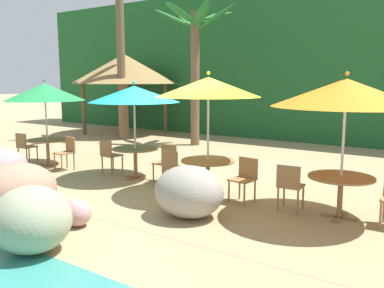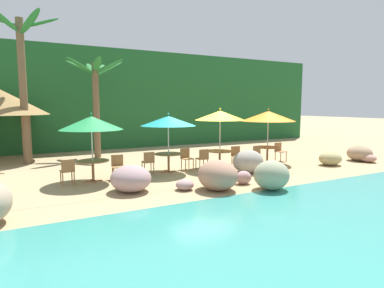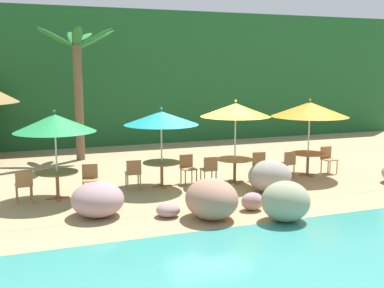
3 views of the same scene
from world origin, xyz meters
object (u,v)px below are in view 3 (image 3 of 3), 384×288
umbrella_orange (310,109)px  dining_table_orange (308,157)px  chair_green_seaward (90,178)px  chair_green_inland (24,184)px  umbrella_green (55,123)px  chair_orange_seaward (328,158)px  umbrella_yellow (236,110)px  chair_orange_inland (288,163)px  dining_table_yellow (235,163)px  chair_yellow_inland (209,168)px  umbrella_teal (161,118)px  palm_tree_second (78,68)px  chair_yellow_seaward (260,164)px  dining_table_teal (162,166)px  chair_teal_seaward (188,167)px  dining_table_green (57,176)px  chair_teal_inland (133,172)px

umbrella_orange → dining_table_orange: 1.53m
chair_green_seaward → chair_green_inland: size_ratio=1.00×
umbrella_green → dining_table_orange: umbrella_green is taller
dining_table_orange → chair_orange_seaward: 0.86m
chair_green_seaward → chair_green_inland: bearing=-176.2°
umbrella_yellow → chair_orange_inland: umbrella_yellow is taller
chair_green_seaward → umbrella_orange: 7.17m
chair_orange_seaward → chair_orange_inland: (-1.69, -0.27, 0.00)m
dining_table_yellow → chair_yellow_inland: (-0.85, -0.05, -0.10)m
umbrella_teal → palm_tree_second: 5.56m
umbrella_green → umbrella_yellow: size_ratio=0.94×
chair_green_inland → chair_yellow_seaward: same height
dining_table_teal → palm_tree_second: bearing=108.1°
chair_teal_seaward → chair_yellow_inland: size_ratio=1.00×
umbrella_green → dining_table_green: size_ratio=2.16×
dining_table_yellow → umbrella_teal: bearing=173.1°
dining_table_teal → dining_table_yellow: size_ratio=1.00×
umbrella_green → dining_table_yellow: (5.20, 0.01, -1.42)m
dining_table_yellow → umbrella_orange: umbrella_orange is taller
dining_table_teal → chair_teal_seaward: size_ratio=1.26×
dining_table_green → chair_teal_seaward: chair_teal_seaward is taller
umbrella_yellow → chair_orange_inland: size_ratio=2.90×
chair_green_seaward → umbrella_green: bearing=177.5°
chair_orange_inland → palm_tree_second: bearing=136.0°
chair_green_seaward → dining_table_teal: size_ratio=0.79×
dining_table_green → chair_orange_seaward: bearing=1.2°
dining_table_yellow → chair_teal_inland: bearing=175.5°
umbrella_yellow → dining_table_yellow: (-0.00, -0.00, -1.60)m
umbrella_teal → chair_orange_seaward: bearing=-1.0°
umbrella_teal → dining_table_green: bearing=-174.6°
chair_green_seaward → dining_table_orange: (6.98, 0.11, 0.10)m
dining_table_green → umbrella_yellow: 5.44m
chair_orange_inland → umbrella_green: bearing=179.3°
chair_yellow_inland → umbrella_green: bearing=179.5°
chair_teal_inland → umbrella_yellow: umbrella_yellow is taller
palm_tree_second → dining_table_green: bearing=-103.6°
umbrella_teal → dining_table_orange: (4.86, -0.21, -1.41)m
umbrella_yellow → chair_orange_seaward: umbrella_yellow is taller
umbrella_teal → chair_teal_seaward: bearing=8.4°
umbrella_green → chair_teal_inland: 2.62m
dining_table_yellow → chair_yellow_seaward: bearing=-1.2°
chair_orange_seaward → dining_table_yellow: bearing=-177.2°
chair_yellow_seaward → chair_teal_inland: bearing=176.3°
chair_orange_inland → chair_orange_seaward: bearing=9.1°
chair_teal_seaward → chair_yellow_seaward: (2.24, -0.41, 0.00)m
umbrella_teal → umbrella_yellow: bearing=-6.9°
umbrella_orange → palm_tree_second: bearing=140.8°
chair_teal_seaward → chair_yellow_seaward: size_ratio=1.00×
dining_table_green → dining_table_teal: bearing=5.4°
umbrella_orange → chair_green_inland: bearing=-178.6°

